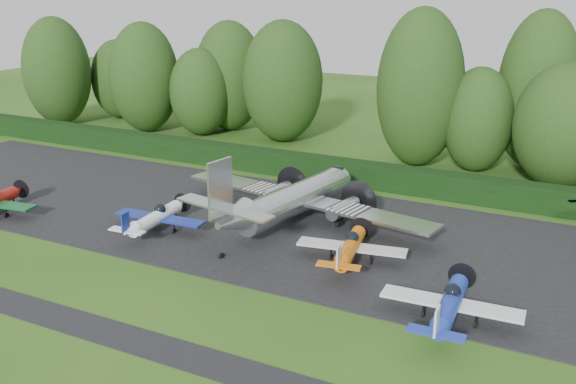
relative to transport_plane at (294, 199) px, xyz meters
The scene contains 18 objects.
ground 11.23m from the transport_plane, 99.94° to the right, with size 160.00×160.00×0.00m, color #2A4F16.
apron 2.77m from the transport_plane, 154.38° to the right, with size 70.00×18.00×0.01m, color black.
taxiway_verge 17.12m from the transport_plane, 96.45° to the right, with size 70.00×2.00×0.00m, color black.
hedgerow 10.42m from the transport_plane, 100.74° to the left, with size 90.00×1.60×2.00m, color black.
transport_plane is the anchor object (origin of this frame).
light_plane_white 9.37m from the transport_plane, 143.69° to the right, with size 6.50×6.84×2.50m.
light_plane_orange 7.37m from the transport_plane, 37.07° to the right, with size 6.57×6.90×2.52m.
light_plane_blue 15.55m from the transport_plane, 34.88° to the right, with size 6.92×7.27×2.66m.
tree_0 28.34m from the transport_plane, 136.75° to the left, with size 6.53×6.53×9.27m.
tree_1 20.69m from the transport_plane, 65.44° to the left, with size 5.98×5.98×9.11m.
tree_2 41.05m from the transport_plane, 146.81° to the left, with size 6.34×6.34×9.33m.
tree_4 19.17m from the transport_plane, 79.30° to the left, with size 7.61×7.61×13.94m.
tree_6 23.18m from the transport_plane, 47.91° to the left, with size 7.73×7.73×10.00m.
tree_7 41.64m from the transport_plane, 156.51° to the left, with size 7.49×7.49×12.16m.
tree_8 32.68m from the transport_plane, 146.05° to the left, with size 7.51×7.51×11.82m.
tree_9 24.12m from the transport_plane, 118.84° to the left, with size 8.17×8.17×12.31m.
tree_11 25.81m from the transport_plane, 59.69° to the left, with size 6.94×6.94×13.80m.
tree_12 29.92m from the transport_plane, 129.78° to the left, with size 7.55×7.55×11.92m.
Camera 1 is at (20.00, -26.30, 16.18)m, focal length 40.00 mm.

